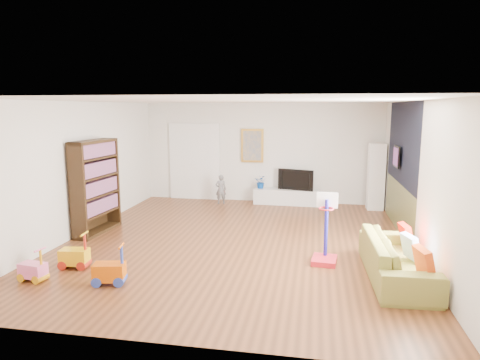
% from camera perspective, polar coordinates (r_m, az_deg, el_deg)
% --- Properties ---
extents(floor, '(6.50, 7.50, 0.00)m').
position_cam_1_polar(floor, '(8.42, -0.48, -8.19)').
color(floor, brown).
rests_on(floor, ground).
extents(ceiling, '(6.50, 7.50, 0.00)m').
position_cam_1_polar(ceiling, '(8.02, -0.51, 10.51)').
color(ceiling, white).
rests_on(ceiling, ground).
extents(wall_back, '(6.50, 0.00, 2.70)m').
position_cam_1_polar(wall_back, '(11.79, 2.88, 3.63)').
color(wall_back, silver).
rests_on(wall_back, ground).
extents(wall_front, '(6.50, 0.00, 2.70)m').
position_cam_1_polar(wall_front, '(4.56, -9.29, -6.08)').
color(wall_front, silver).
rests_on(wall_front, ground).
extents(wall_left, '(0.00, 7.50, 2.70)m').
position_cam_1_polar(wall_left, '(9.28, -20.65, 1.40)').
color(wall_left, silver).
rests_on(wall_left, ground).
extents(wall_right, '(0.00, 7.50, 2.70)m').
position_cam_1_polar(wall_right, '(8.17, 22.52, 0.25)').
color(wall_right, silver).
rests_on(wall_right, ground).
extents(navy_accent, '(0.01, 3.20, 1.70)m').
position_cam_1_polar(navy_accent, '(9.47, 20.85, 4.60)').
color(navy_accent, black).
rests_on(navy_accent, wall_right).
extents(olive_wainscot, '(0.01, 3.20, 1.00)m').
position_cam_1_polar(olive_wainscot, '(9.67, 20.37, -3.39)').
color(olive_wainscot, brown).
rests_on(olive_wainscot, wall_right).
extents(doorway, '(1.45, 0.06, 2.10)m').
position_cam_1_polar(doorway, '(12.17, -6.07, 2.35)').
color(doorway, white).
rests_on(doorway, ground).
extents(painting_back, '(0.62, 0.06, 0.92)m').
position_cam_1_polar(painting_back, '(11.77, 1.65, 4.60)').
color(painting_back, gold).
rests_on(painting_back, wall_back).
extents(artwork_right, '(0.04, 0.56, 0.46)m').
position_cam_1_polar(artwork_right, '(9.69, 20.15, 2.95)').
color(artwork_right, '#7F3F8C').
rests_on(artwork_right, wall_right).
extents(media_console, '(1.77, 0.48, 0.41)m').
position_cam_1_polar(media_console, '(11.61, 6.24, -2.23)').
color(media_console, silver).
rests_on(media_console, ground).
extents(tall_cabinet, '(0.40, 0.40, 1.70)m').
position_cam_1_polar(tall_cabinet, '(11.40, 17.67, 0.44)').
color(tall_cabinet, white).
rests_on(tall_cabinet, ground).
extents(bookshelf, '(0.43, 1.34, 1.93)m').
position_cam_1_polar(bookshelf, '(9.32, -18.68, -0.86)').
color(bookshelf, '#301E0E').
rests_on(bookshelf, ground).
extents(sofa, '(0.92, 2.18, 0.63)m').
position_cam_1_polar(sofa, '(7.03, 20.17, -9.75)').
color(sofa, olive).
rests_on(sofa, ground).
extents(basketball_hoop, '(0.46, 0.53, 1.18)m').
position_cam_1_polar(basketball_hoop, '(7.27, 11.31, -6.41)').
color(basketball_hoop, red).
rests_on(basketball_hoop, ground).
extents(ride_on_yellow, '(0.47, 0.32, 0.59)m').
position_cam_1_polar(ride_on_yellow, '(7.51, -21.25, -8.75)').
color(ride_on_yellow, yellow).
rests_on(ride_on_yellow, ground).
extents(ride_on_orange, '(0.49, 0.36, 0.60)m').
position_cam_1_polar(ride_on_orange, '(6.67, -17.08, -10.76)').
color(ride_on_orange, '#D95905').
rests_on(ride_on_orange, ground).
extents(ride_on_pink, '(0.41, 0.29, 0.51)m').
position_cam_1_polar(ride_on_pink, '(7.23, -25.94, -10.08)').
color(ride_on_pink, pink).
rests_on(ride_on_pink, ground).
extents(child, '(0.34, 0.27, 0.80)m').
position_cam_1_polar(child, '(11.56, -2.57, -1.25)').
color(child, slate).
rests_on(child, ground).
extents(tv, '(0.97, 0.39, 0.56)m').
position_cam_1_polar(tv, '(11.51, 7.57, 0.10)').
color(tv, black).
rests_on(tv, media_console).
extents(vase_plant, '(0.38, 0.35, 0.36)m').
position_cam_1_polar(vase_plant, '(11.62, 2.82, -0.23)').
color(vase_plant, '#073B92').
rests_on(vase_plant, media_console).
extents(pillow_left, '(0.19, 0.43, 0.41)m').
position_cam_1_polar(pillow_left, '(6.42, 23.34, -10.09)').
color(pillow_left, '#C14110').
rests_on(pillow_left, sofa).
extents(pillow_center, '(0.21, 0.39, 0.38)m').
position_cam_1_polar(pillow_center, '(7.04, 21.79, -8.28)').
color(pillow_center, white).
rests_on(pillow_center, sofa).
extents(pillow_right, '(0.15, 0.39, 0.38)m').
position_cam_1_polar(pillow_right, '(7.61, 21.26, -6.92)').
color(pillow_right, red).
rests_on(pillow_right, sofa).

